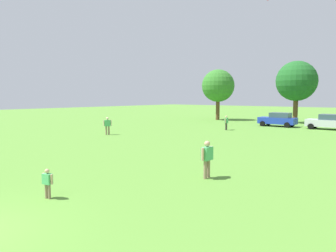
# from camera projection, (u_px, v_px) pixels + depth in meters

# --- Properties ---
(ground_plane) EXTENTS (160.00, 160.00, 0.00)m
(ground_plane) POSITION_uv_depth(u_px,v_px,m) (302.00, 133.00, 31.02)
(ground_plane) COLOR #568C33
(child_kite_flyer) EXTENTS (0.50, 0.25, 1.07)m
(child_kite_flyer) POSITION_uv_depth(u_px,v_px,m) (47.00, 181.00, 10.89)
(child_kite_flyer) COLOR #8C7259
(child_kite_flyer) RESTS_ON ground
(adult_bystander) EXTENTS (0.32, 0.79, 1.67)m
(adult_bystander) POSITION_uv_depth(u_px,v_px,m) (207.00, 156.00, 13.59)
(adult_bystander) COLOR #8C7259
(adult_bystander) RESTS_ON ground
(bystander_near_trees) EXTENTS (0.37, 0.73, 1.55)m
(bystander_near_trees) POSITION_uv_depth(u_px,v_px,m) (226.00, 122.00, 33.29)
(bystander_near_trees) COLOR #3F3833
(bystander_near_trees) RESTS_ON ground
(bystander_midfield) EXTENTS (0.54, 0.69, 1.66)m
(bystander_midfield) POSITION_uv_depth(u_px,v_px,m) (107.00, 124.00, 29.13)
(bystander_midfield) COLOR #8C7259
(bystander_midfield) RESTS_ON ground
(parked_car_blue_0) EXTENTS (4.30, 2.02, 1.68)m
(parked_car_blue_0) POSITION_uv_depth(u_px,v_px,m) (278.00, 119.00, 37.23)
(parked_car_blue_0) COLOR #1E38AD
(parked_car_blue_0) RESTS_ON ground
(parked_car_silver_1) EXTENTS (4.30, 2.02, 1.68)m
(parked_car_silver_1) POSITION_uv_depth(u_px,v_px,m) (328.00, 122.00, 33.73)
(parked_car_silver_1) COLOR silver
(parked_car_silver_1) RESTS_ON ground
(tree_far_left) EXTENTS (4.97, 4.97, 7.74)m
(tree_far_left) POSITION_uv_depth(u_px,v_px,m) (218.00, 86.00, 47.42)
(tree_far_left) COLOR brown
(tree_far_left) RESTS_ON ground
(tree_left) EXTENTS (5.36, 5.36, 8.35)m
(tree_left) POSITION_uv_depth(u_px,v_px,m) (296.00, 81.00, 41.44)
(tree_left) COLOR brown
(tree_left) RESTS_ON ground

